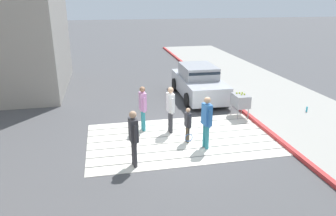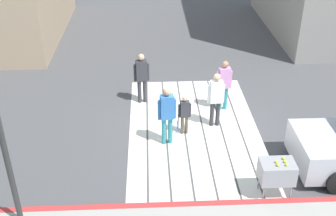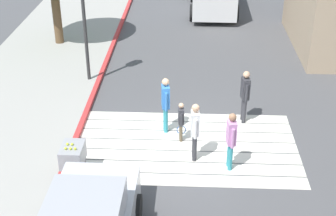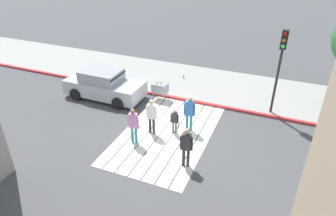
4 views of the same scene
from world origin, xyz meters
name	(u,v)px [view 2 (image 2 of 4)]	position (x,y,z in m)	size (l,w,h in m)	color
ground_plane	(194,130)	(0.00, 0.00, 0.00)	(120.00, 120.00, 0.00)	#4C4C4F
crosswalk_stripes	(194,130)	(0.00, 0.00, 0.01)	(6.40, 3.80, 0.01)	silver
curb_painted	(208,205)	(-3.25, 0.00, 0.07)	(0.16, 40.00, 0.13)	#BC3333
tennis_ball_cart	(277,172)	(-2.90, -1.62, 0.70)	(0.56, 0.80, 1.02)	#99999E
pedestrian_adult_lead	(224,82)	(1.18, -1.03, 0.98)	(0.25, 0.49, 1.68)	teal
pedestrian_adult_trailing	(167,112)	(-0.63, 0.82, 1.02)	(0.27, 0.51, 1.76)	teal
pedestrian_adult_side	(142,75)	(1.77, 1.52, 1.00)	(0.27, 0.50, 1.72)	#333338
pedestrian_teen_behind	(216,96)	(0.23, -0.64, 1.00)	(0.24, 0.50, 1.72)	#333338
pedestrian_child_with_racket	(184,113)	(-0.16, 0.31, 0.69)	(0.28, 0.40, 1.24)	brown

